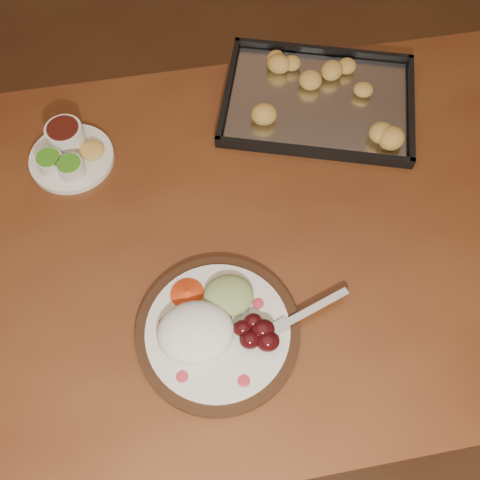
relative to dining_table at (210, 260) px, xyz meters
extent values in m
plane|color=brown|center=(-0.06, -0.14, -0.65)|extent=(4.00, 4.00, 0.00)
cube|color=brown|center=(0.00, 0.00, 0.08)|extent=(1.55, 0.98, 0.04)
cylinder|color=#533218|center=(0.66, 0.42, -0.30)|extent=(0.07, 0.07, 0.71)
cylinder|color=black|center=(0.00, -0.19, 0.11)|extent=(0.29, 0.29, 0.02)
cylinder|color=silver|center=(0.00, -0.19, 0.11)|extent=(0.25, 0.25, 0.01)
ellipsoid|color=#BD2D3B|center=(-0.07, -0.27, 0.12)|extent=(0.02, 0.02, 0.00)
ellipsoid|color=#BD2D3B|center=(0.03, -0.29, 0.12)|extent=(0.02, 0.02, 0.00)
ellipsoid|color=#BD2D3B|center=(0.08, -0.15, 0.12)|extent=(0.02, 0.02, 0.00)
ellipsoid|color=#BD2D3B|center=(-0.09, -0.17, 0.12)|extent=(0.02, 0.02, 0.00)
ellipsoid|color=white|center=(-0.04, -0.20, 0.13)|extent=(0.14, 0.12, 0.06)
ellipsoid|color=#43090C|center=(0.05, -0.22, 0.13)|extent=(0.04, 0.03, 0.03)
ellipsoid|color=#43090C|center=(0.08, -0.21, 0.13)|extent=(0.04, 0.03, 0.03)
ellipsoid|color=#43090C|center=(0.06, -0.19, 0.13)|extent=(0.04, 0.03, 0.03)
ellipsoid|color=#43090C|center=(0.08, -0.23, 0.13)|extent=(0.04, 0.03, 0.03)
ellipsoid|color=#43090C|center=(0.04, -0.20, 0.13)|extent=(0.04, 0.03, 0.03)
ellipsoid|color=tan|center=(0.03, -0.14, 0.13)|extent=(0.09, 0.08, 0.04)
cone|color=red|center=(-0.05, -0.12, 0.13)|extent=(0.08, 0.09, 0.03)
cube|color=silver|center=(0.17, -0.18, 0.12)|extent=(0.13, 0.07, 0.00)
cube|color=silver|center=(0.10, -0.20, 0.12)|extent=(0.04, 0.04, 0.00)
cylinder|color=silver|center=(0.09, -0.22, 0.12)|extent=(0.03, 0.01, 0.00)
cylinder|color=silver|center=(0.08, -0.22, 0.12)|extent=(0.03, 0.01, 0.00)
cylinder|color=silver|center=(0.08, -0.21, 0.12)|extent=(0.03, 0.01, 0.00)
cylinder|color=silver|center=(0.08, -0.20, 0.12)|extent=(0.03, 0.01, 0.00)
cylinder|color=white|center=(-0.26, 0.22, 0.10)|extent=(0.17, 0.17, 0.01)
cylinder|color=silver|center=(-0.30, 0.20, 0.13)|extent=(0.05, 0.05, 0.03)
cylinder|color=#3E8A1B|center=(-0.30, 0.20, 0.14)|extent=(0.05, 0.05, 0.00)
cylinder|color=silver|center=(-0.26, 0.18, 0.13)|extent=(0.05, 0.05, 0.03)
cylinder|color=#3E8A1B|center=(-0.26, 0.18, 0.14)|extent=(0.05, 0.05, 0.00)
cylinder|color=white|center=(-0.27, 0.26, 0.13)|extent=(0.08, 0.08, 0.04)
cylinder|color=#3C100B|center=(-0.27, 0.26, 0.15)|extent=(0.07, 0.07, 0.00)
ellipsoid|color=gold|center=(-0.22, 0.22, 0.12)|extent=(0.05, 0.05, 0.02)
cube|color=black|center=(0.28, 0.31, 0.10)|extent=(0.48, 0.40, 0.01)
cube|color=black|center=(0.31, 0.45, 0.11)|extent=(0.40, 0.12, 0.02)
cube|color=black|center=(0.24, 0.17, 0.11)|extent=(0.40, 0.12, 0.02)
cube|color=black|center=(0.47, 0.26, 0.11)|extent=(0.09, 0.30, 0.02)
cube|color=black|center=(0.08, 0.36, 0.11)|extent=(0.09, 0.30, 0.02)
cube|color=silver|center=(0.28, 0.31, 0.11)|extent=(0.44, 0.37, 0.00)
ellipsoid|color=gold|center=(0.33, 0.30, 0.12)|extent=(0.05, 0.04, 0.03)
ellipsoid|color=gold|center=(0.37, 0.32, 0.12)|extent=(0.06, 0.06, 0.03)
ellipsoid|color=gold|center=(0.33, 0.38, 0.12)|extent=(0.06, 0.06, 0.03)
ellipsoid|color=gold|center=(0.27, 0.36, 0.12)|extent=(0.05, 0.05, 0.03)
ellipsoid|color=gold|center=(0.23, 0.38, 0.12)|extent=(0.06, 0.06, 0.03)
ellipsoid|color=gold|center=(0.23, 0.33, 0.12)|extent=(0.06, 0.05, 0.03)
ellipsoid|color=gold|center=(0.17, 0.32, 0.12)|extent=(0.06, 0.05, 0.03)
ellipsoid|color=gold|center=(0.21, 0.25, 0.12)|extent=(0.06, 0.06, 0.03)
ellipsoid|color=gold|center=(0.24, 0.27, 0.12)|extent=(0.05, 0.05, 0.03)
ellipsoid|color=gold|center=(0.29, 0.23, 0.12)|extent=(0.06, 0.06, 0.03)
ellipsoid|color=gold|center=(0.31, 0.28, 0.12)|extent=(0.06, 0.06, 0.03)
camera|label=1|loc=(0.00, -0.49, 1.01)|focal=40.00mm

